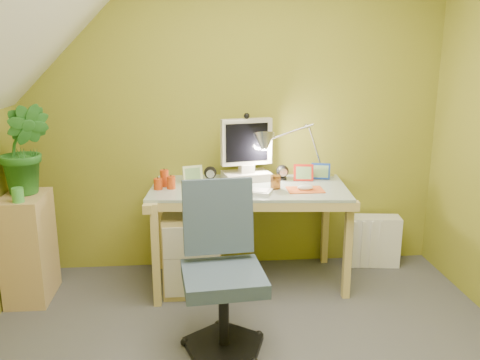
{
  "coord_description": "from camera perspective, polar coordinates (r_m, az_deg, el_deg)",
  "views": [
    {
      "loc": [
        -0.29,
        -2.25,
        1.7
      ],
      "look_at": [
        0.0,
        1.0,
        0.85
      ],
      "focal_mm": 38.0,
      "sensor_mm": 36.0,
      "label": 1
    }
  ],
  "objects": [
    {
      "name": "speaker_right",
      "position": [
        3.81,
        4.79,
        0.85
      ],
      "size": [
        0.11,
        0.11,
        0.11
      ],
      "primitive_type": null,
      "rotation": [
        0.0,
        0.0,
        0.2
      ],
      "color": "black",
      "rests_on": "desk"
    },
    {
      "name": "task_chair",
      "position": [
        2.89,
        -1.88,
        -10.75
      ],
      "size": [
        0.55,
        0.55,
        0.92
      ],
      "primitive_type": null,
      "rotation": [
        0.0,
        0.0,
        0.09
      ],
      "color": "#38495C",
      "rests_on": "floor"
    },
    {
      "name": "desk_lamp",
      "position": [
        3.81,
        7.5,
        4.62
      ],
      "size": [
        0.59,
        0.28,
        0.61
      ],
      "primitive_type": null,
      "rotation": [
        0.0,
        0.0,
        -0.06
      ],
      "color": "silver",
      "rests_on": "desk"
    },
    {
      "name": "photo_frame_red",
      "position": [
        3.8,
        7.13,
        0.83
      ],
      "size": [
        0.15,
        0.04,
        0.12
      ],
      "primitive_type": "cube",
      "rotation": [
        0.0,
        0.0,
        -0.14
      ],
      "color": "red",
      "rests_on": "desk"
    },
    {
      "name": "amber_tumbler",
      "position": [
        3.57,
        4.01,
        -0.24
      ],
      "size": [
        0.08,
        0.08,
        0.09
      ],
      "primitive_type": "cylinder",
      "rotation": [
        0.0,
        0.0,
        -0.06
      ],
      "color": "brown",
      "rests_on": "desk"
    },
    {
      "name": "candle_cluster",
      "position": [
        3.61,
        -8.52,
        0.05
      ],
      "size": [
        0.18,
        0.16,
        0.12
      ],
      "primitive_type": null,
      "rotation": [
        0.0,
        0.0,
        0.17
      ],
      "color": "#BB3C10",
      "rests_on": "desk"
    },
    {
      "name": "desk",
      "position": [
        3.75,
        0.97,
        -6.19
      ],
      "size": [
        1.44,
        0.81,
        0.74
      ],
      "primitive_type": null,
      "rotation": [
        0.0,
        0.0,
        -0.09
      ],
      "color": "tan",
      "rests_on": "floor"
    },
    {
      "name": "keyboard",
      "position": [
        3.49,
        -0.07,
        -1.15
      ],
      "size": [
        0.46,
        0.29,
        0.02
      ],
      "primitive_type": "cube",
      "rotation": [
        0.0,
        0.0,
        -0.37
      ],
      "color": "silver",
      "rests_on": "desk"
    },
    {
      "name": "slope_ceiling",
      "position": [
        2.37,
        -23.66,
        17.08
      ],
      "size": [
        1.1,
        3.2,
        1.1
      ],
      "primitive_type": "cube",
      "color": "white",
      "rests_on": "wall_left"
    },
    {
      "name": "photo_frame_green",
      "position": [
        3.73,
        -5.34,
        0.66
      ],
      "size": [
        0.15,
        0.06,
        0.13
      ],
      "primitive_type": "cube",
      "rotation": [
        0.0,
        0.0,
        0.28
      ],
      "color": "beige",
      "rests_on": "desk"
    },
    {
      "name": "photo_frame_blue",
      "position": [
        3.87,
        9.04,
        0.99
      ],
      "size": [
        0.14,
        0.05,
        0.12
      ],
      "primitive_type": "cube",
      "rotation": [
        0.0,
        0.0,
        -0.25
      ],
      "color": "navy",
      "rests_on": "desk"
    },
    {
      "name": "green_cup",
      "position": [
        3.54,
        -23.68,
        -1.55
      ],
      "size": [
        0.08,
        0.08,
        0.09
      ],
      "primitive_type": "cylinder",
      "rotation": [
        0.0,
        0.0,
        -0.07
      ],
      "color": "green",
      "rests_on": "side_ledge"
    },
    {
      "name": "radiator",
      "position": [
        4.24,
        14.73,
        -6.6
      ],
      "size": [
        0.42,
        0.21,
        0.4
      ],
      "primitive_type": "cube",
      "rotation": [
        0.0,
        0.0,
        -0.13
      ],
      "color": "white",
      "rests_on": "floor"
    },
    {
      "name": "wall_back",
      "position": [
        3.9,
        -0.78,
        7.21
      ],
      "size": [
        3.2,
        0.01,
        2.4
      ],
      "primitive_type": "cube",
      "color": "olive",
      "rests_on": "floor"
    },
    {
      "name": "monitor",
      "position": [
        3.75,
        0.73,
        3.49
      ],
      "size": [
        0.38,
        0.27,
        0.47
      ],
      "primitive_type": null,
      "rotation": [
        0.0,
        0.0,
        0.21
      ],
      "color": "beige",
      "rests_on": "desk"
    },
    {
      "name": "speaker_left",
      "position": [
        3.75,
        -3.36,
        0.68
      ],
      "size": [
        0.11,
        0.11,
        0.11
      ],
      "primitive_type": null,
      "rotation": [
        0.0,
        0.0,
        -0.17
      ],
      "color": "black",
      "rests_on": "desk"
    },
    {
      "name": "mouse",
      "position": [
        3.55,
        7.34,
        -0.85
      ],
      "size": [
        0.12,
        0.08,
        0.04
      ],
      "primitive_type": "ellipsoid",
      "rotation": [
        0.0,
        0.0,
        -0.11
      ],
      "color": "silver",
      "rests_on": "mousepad"
    },
    {
      "name": "mousepad",
      "position": [
        3.56,
        7.33,
        -1.09
      ],
      "size": [
        0.25,
        0.18,
        0.01
      ],
      "primitive_type": "cube",
      "rotation": [
        0.0,
        0.0,
        -0.0
      ],
      "color": "#D95821",
      "rests_on": "desk"
    },
    {
      "name": "potted_plant",
      "position": [
        3.67,
        -23.0,
        3.21
      ],
      "size": [
        0.34,
        0.27,
        0.61
      ],
      "primitive_type": "imported",
      "rotation": [
        0.0,
        0.0,
        -0.0
      ],
      "color": "#256722",
      "rests_on": "side_ledge"
    },
    {
      "name": "side_ledge",
      "position": [
        3.81,
        -22.63,
        -7.0
      ],
      "size": [
        0.28,
        0.42,
        0.74
      ],
      "primitive_type": "cube",
      "color": "tan",
      "rests_on": "floor"
    }
  ]
}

